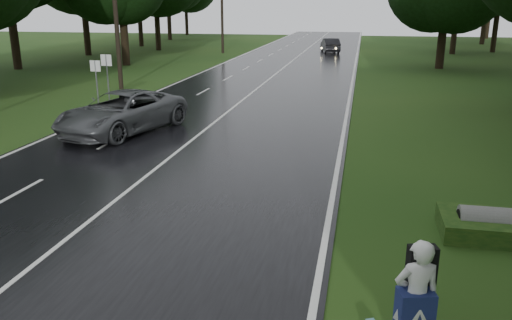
{
  "coord_description": "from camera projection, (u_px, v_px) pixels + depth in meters",
  "views": [
    {
      "loc": [
        6.4,
        -10.09,
        5.21
      ],
      "look_at": [
        3.7,
        3.16,
        1.1
      ],
      "focal_mm": 36.31,
      "sensor_mm": 36.0,
      "label": 1
    }
  ],
  "objects": [
    {
      "name": "ground",
      "position": [
        76.0,
        234.0,
        12.19
      ],
      "size": [
        160.0,
        160.0,
        0.0
      ],
      "primitive_type": "plane",
      "color": "#234013",
      "rests_on": "ground"
    },
    {
      "name": "road",
      "position": [
        251.0,
        94.0,
        30.94
      ],
      "size": [
        12.0,
        140.0,
        0.04
      ],
      "primitive_type": "cube",
      "color": "black",
      "rests_on": "ground"
    },
    {
      "name": "lane_center",
      "position": [
        251.0,
        93.0,
        30.93
      ],
      "size": [
        0.12,
        140.0,
        0.01
      ],
      "primitive_type": "cube",
      "color": "silver",
      "rests_on": "road"
    },
    {
      "name": "grey_car",
      "position": [
        122.0,
        112.0,
        21.42
      ],
      "size": [
        4.37,
        6.58,
        1.68
      ],
      "primitive_type": "imported",
      "rotation": [
        0.0,
        0.0,
        6.0
      ],
      "color": "#494B4D",
      "rests_on": "road"
    },
    {
      "name": "far_car",
      "position": [
        330.0,
        45.0,
        56.39
      ],
      "size": [
        2.52,
        4.82,
        1.51
      ],
      "primitive_type": "imported",
      "rotation": [
        0.0,
        0.0,
        3.35
      ],
      "color": "black",
      "rests_on": "road"
    },
    {
      "name": "hitchhiker",
      "position": [
        416.0,
        301.0,
        7.83
      ],
      "size": [
        0.79,
        0.75,
        1.91
      ],
      "color": "silver",
      "rests_on": "ground"
    },
    {
      "name": "culvert",
      "position": [
        488.0,
        235.0,
        12.12
      ],
      "size": [
        1.38,
        0.69,
        0.69
      ],
      "primitive_type": "cylinder",
      "rotation": [
        0.0,
        1.57,
        0.0
      ],
      "color": "slate",
      "rests_on": "ground"
    },
    {
      "name": "utility_pole_mid",
      "position": [
        121.0,
        89.0,
        32.8
      ],
      "size": [
        1.8,
        0.28,
        9.25
      ],
      "primitive_type": null,
      "color": "black",
      "rests_on": "ground"
    },
    {
      "name": "utility_pole_far",
      "position": [
        223.0,
        53.0,
        56.07
      ],
      "size": [
        1.8,
        0.28,
        10.96
      ],
      "primitive_type": null,
      "color": "black",
      "rests_on": "ground"
    },
    {
      "name": "road_sign_a",
      "position": [
        99.0,
        105.0,
        27.46
      ],
      "size": [
        0.57,
        0.1,
        2.36
      ],
      "primitive_type": null,
      "color": "white",
      "rests_on": "ground"
    },
    {
      "name": "road_sign_b",
      "position": [
        110.0,
        101.0,
        28.62
      ],
      "size": [
        0.61,
        0.1,
        2.55
      ],
      "primitive_type": null,
      "color": "white",
      "rests_on": "ground"
    },
    {
      "name": "tree_left_e",
      "position": [
        126.0,
        65.0,
        45.25
      ],
      "size": [
        8.29,
        8.29,
        12.96
      ],
      "primitive_type": null,
      "color": "black",
      "rests_on": "ground"
    },
    {
      "name": "tree_left_f",
      "position": [
        159.0,
        50.0,
        59.52
      ],
      "size": [
        9.35,
        9.35,
        14.62
      ],
      "primitive_type": null,
      "color": "black",
      "rests_on": "ground"
    },
    {
      "name": "tree_right_e",
      "position": [
        439.0,
        68.0,
        42.94
      ],
      "size": [
        7.32,
        7.32,
        11.44
      ],
      "primitive_type": null,
      "color": "black",
      "rests_on": "ground"
    },
    {
      "name": "tree_right_f",
      "position": [
        452.0,
        54.0,
        55.1
      ],
      "size": [
        9.21,
        9.21,
        14.39
      ],
      "primitive_type": null,
      "color": "black",
      "rests_on": "ground"
    }
  ]
}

